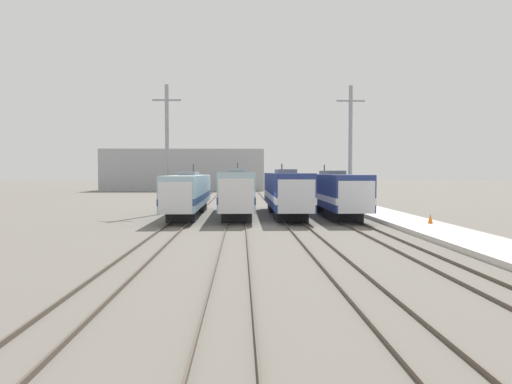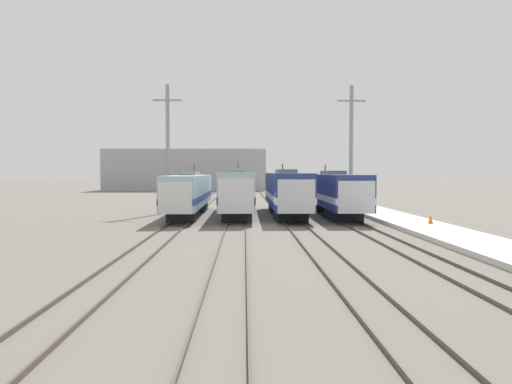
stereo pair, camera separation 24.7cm
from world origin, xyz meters
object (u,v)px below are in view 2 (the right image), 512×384
at_px(locomotive_far_right, 334,192).
at_px(traffic_cone, 431,219).
at_px(locomotive_center_right, 286,192).
at_px(catenary_tower_left, 168,147).
at_px(locomotive_center_left, 238,192).
at_px(catenary_tower_right, 351,148).
at_px(locomotive_far_left, 189,193).

xyz_separation_m(locomotive_far_right, traffic_cone, (5.12, -10.65, -1.48)).
bearing_deg(locomotive_center_right, catenary_tower_left, 162.65).
distance_m(locomotive_center_left, catenary_tower_right, 12.41).
height_order(locomotive_far_left, catenary_tower_left, catenary_tower_left).
xyz_separation_m(locomotive_far_left, locomotive_center_left, (4.47, -0.30, 0.14)).
relative_size(catenary_tower_left, traffic_cone, 18.09).
relative_size(locomotive_far_left, catenary_tower_left, 1.57).
distance_m(locomotive_far_left, catenary_tower_right, 16.52).
relative_size(catenary_tower_right, traffic_cone, 18.09).
bearing_deg(locomotive_center_right, catenary_tower_right, 27.91).
bearing_deg(catenary_tower_left, locomotive_far_right, -10.16).
height_order(locomotive_center_right, locomotive_far_right, locomotive_center_right).
xyz_separation_m(locomotive_center_left, catenary_tower_right, (11.16, 3.42, 4.20)).
bearing_deg(locomotive_center_right, locomotive_far_right, 9.03).
bearing_deg(locomotive_far_right, locomotive_center_right, -170.97).
height_order(locomotive_center_left, locomotive_center_right, locomotive_center_left).
relative_size(locomotive_center_right, catenary_tower_right, 1.49).
height_order(locomotive_center_left, catenary_tower_left, catenary_tower_left).
bearing_deg(traffic_cone, locomotive_center_right, 133.98).
distance_m(catenary_tower_left, traffic_cone, 25.57).
relative_size(locomotive_center_left, catenary_tower_left, 1.49).
bearing_deg(locomotive_center_right, locomotive_center_left, 178.42).
height_order(locomotive_center_right, traffic_cone, locomotive_center_right).
bearing_deg(traffic_cone, catenary_tower_left, 147.21).
bearing_deg(locomotive_far_left, catenary_tower_right, 11.28).
height_order(locomotive_far_left, locomotive_far_right, locomotive_far_left).
height_order(locomotive_far_right, traffic_cone, locomotive_far_right).
bearing_deg(catenary_tower_right, locomotive_center_right, -152.09).
xyz_separation_m(catenary_tower_left, catenary_tower_right, (18.03, 0.00, 0.00)).
bearing_deg(catenary_tower_right, locomotive_far_right, -128.11).
bearing_deg(locomotive_far_left, locomotive_far_right, 1.21).
bearing_deg(locomotive_far_right, catenary_tower_left, 169.84).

